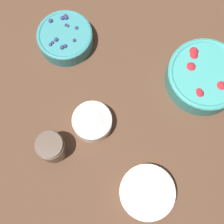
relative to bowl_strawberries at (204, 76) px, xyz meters
name	(u,v)px	position (x,y,z in m)	size (l,w,h in m)	color
ground_plane	(107,112)	(-0.25, -0.20, -0.04)	(4.00, 4.00, 0.00)	#4C3323
bowl_strawberries	(204,76)	(0.00, 0.00, 0.00)	(0.23, 0.23, 0.09)	teal
bowl_blueberries	(65,38)	(-0.46, -0.02, -0.01)	(0.18, 0.18, 0.06)	teal
bowl_bananas	(147,192)	(-0.06, -0.39, -0.01)	(0.16, 0.16, 0.05)	white
bowl_cream	(92,121)	(-0.28, -0.25, -0.01)	(0.12, 0.12, 0.06)	white
jar_chocolate	(52,147)	(-0.36, -0.37, 0.00)	(0.08, 0.08, 0.09)	#4C3D33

